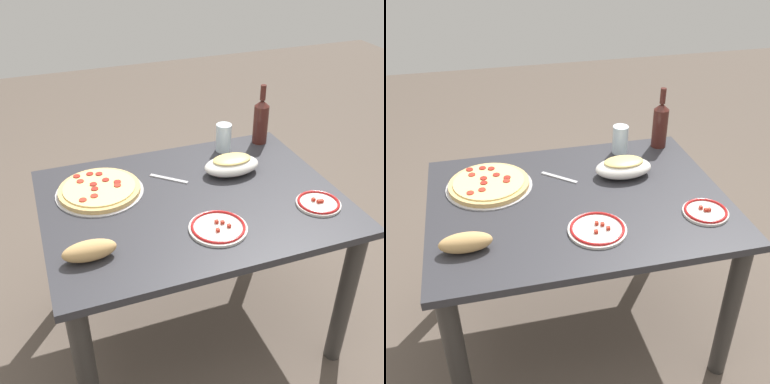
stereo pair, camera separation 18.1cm
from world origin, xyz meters
TOP-DOWN VIEW (x-y plane):
  - ground_plane at (0.00, 0.00)m, footprint 8.00×8.00m
  - dining_table at (0.00, 0.00)m, footprint 1.15×0.87m
  - pepperoni_pizza at (-0.33, 0.17)m, footprint 0.35×0.35m
  - baked_pasta_dish at (0.23, 0.13)m, footprint 0.24×0.15m
  - wine_bottle at (0.47, 0.35)m, footprint 0.07×0.07m
  - water_glass at (0.28, 0.33)m, footprint 0.07×0.07m
  - side_plate_near at (0.44, -0.21)m, footprint 0.17×0.17m
  - side_plate_far at (0.02, -0.22)m, footprint 0.21×0.21m
  - bread_loaf at (-0.43, -0.22)m, footprint 0.18×0.07m
  - fork_left at (-0.04, 0.17)m, footprint 0.14×0.13m

SIDE VIEW (x-z plane):
  - ground_plane at x=0.00m, z-range 0.00..0.00m
  - dining_table at x=0.00m, z-range 0.23..0.93m
  - fork_left at x=-0.04m, z-range 0.70..0.71m
  - side_plate_far at x=0.02m, z-range 0.70..0.72m
  - side_plate_near at x=0.44m, z-range 0.70..0.72m
  - pepperoni_pizza at x=-0.33m, z-range 0.70..0.74m
  - bread_loaf at x=-0.43m, z-range 0.70..0.77m
  - baked_pasta_dish at x=0.23m, z-range 0.71..0.78m
  - water_glass at x=0.28m, z-range 0.70..0.83m
  - wine_bottle at x=0.47m, z-range 0.68..0.96m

